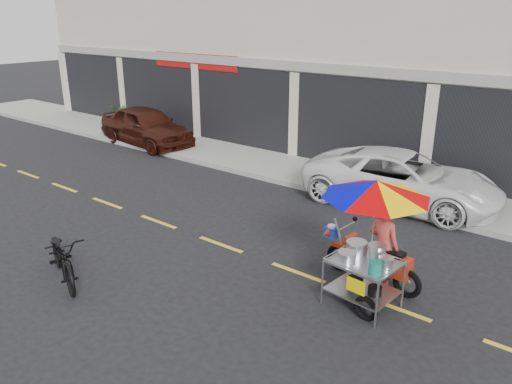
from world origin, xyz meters
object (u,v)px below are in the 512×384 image
Objects in this scene: white_pickup at (402,179)px; food_vendor_rig at (376,222)px; maroon_sedan at (146,126)px; near_bicycle at (63,257)px.

food_vendor_rig is at bearing -168.76° from white_pickup.
maroon_sedan is at bearing 84.20° from white_pickup.
white_pickup is at bearing -2.45° from near_bicycle.
maroon_sedan is 2.25× the size of near_bicycle.
maroon_sedan is 0.85× the size of white_pickup.
food_vendor_rig reaches higher than maroon_sedan.
near_bicycle is (-3.31, -7.62, -0.20)m from white_pickup.
maroon_sedan is 12.33m from food_vendor_rig.
white_pickup is at bearing -84.67° from maroon_sedan.
food_vendor_rig is (4.73, 2.98, 0.95)m from near_bicycle.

